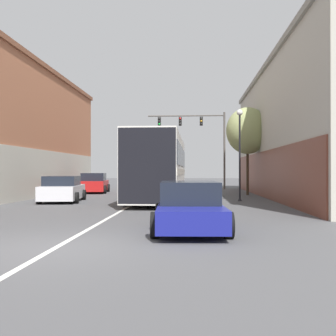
{
  "coord_description": "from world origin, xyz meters",
  "views": [
    {
      "loc": [
        2.97,
        -8.39,
        1.67
      ],
      "look_at": [
        1.61,
        13.21,
        1.82
      ],
      "focal_mm": 42.0,
      "sensor_mm": 36.0,
      "label": 1
    }
  ],
  "objects_px": {
    "parked_car_left_near": "(63,190)",
    "street_lamp": "(240,146)",
    "parked_car_left_mid": "(94,183)",
    "hatchback_foreground": "(190,207)",
    "traffic_signal_gantry": "(200,133)",
    "bus": "(160,165)",
    "street_tree_near": "(247,131)"
  },
  "relations": [
    {
      "from": "parked_car_left_near",
      "to": "street_lamp",
      "type": "bearing_deg",
      "value": -90.91
    },
    {
      "from": "parked_car_left_near",
      "to": "hatchback_foreground",
      "type": "bearing_deg",
      "value": -151.74
    },
    {
      "from": "bus",
      "to": "parked_car_left_mid",
      "type": "height_order",
      "value": "bus"
    },
    {
      "from": "traffic_signal_gantry",
      "to": "street_tree_near",
      "type": "height_order",
      "value": "traffic_signal_gantry"
    },
    {
      "from": "parked_car_left_near",
      "to": "street_lamp",
      "type": "height_order",
      "value": "street_lamp"
    },
    {
      "from": "bus",
      "to": "traffic_signal_gantry",
      "type": "distance_m",
      "value": 14.64
    },
    {
      "from": "hatchback_foreground",
      "to": "parked_car_left_mid",
      "type": "distance_m",
      "value": 19.67
    },
    {
      "from": "hatchback_foreground",
      "to": "street_tree_near",
      "type": "xyz_separation_m",
      "value": [
        3.86,
        16.17,
        3.77
      ]
    },
    {
      "from": "parked_car_left_mid",
      "to": "street_lamp",
      "type": "relative_size",
      "value": 0.85
    },
    {
      "from": "hatchback_foreground",
      "to": "parked_car_left_near",
      "type": "bearing_deg",
      "value": 32.85
    },
    {
      "from": "hatchback_foreground",
      "to": "traffic_signal_gantry",
      "type": "relative_size",
      "value": 0.6
    },
    {
      "from": "bus",
      "to": "parked_car_left_near",
      "type": "distance_m",
      "value": 5.52
    },
    {
      "from": "traffic_signal_gantry",
      "to": "parked_car_left_near",
      "type": "bearing_deg",
      "value": -116.34
    },
    {
      "from": "parked_car_left_near",
      "to": "parked_car_left_mid",
      "type": "distance_m",
      "value": 8.55
    },
    {
      "from": "hatchback_foreground",
      "to": "parked_car_left_mid",
      "type": "bearing_deg",
      "value": 19.31
    },
    {
      "from": "hatchback_foreground",
      "to": "street_lamp",
      "type": "xyz_separation_m",
      "value": [
        2.69,
        10.77,
        2.41
      ]
    },
    {
      "from": "bus",
      "to": "parked_car_left_near",
      "type": "height_order",
      "value": "bus"
    },
    {
      "from": "hatchback_foreground",
      "to": "parked_car_left_near",
      "type": "relative_size",
      "value": 1.0
    },
    {
      "from": "street_lamp",
      "to": "hatchback_foreground",
      "type": "bearing_deg",
      "value": -104.0
    },
    {
      "from": "bus",
      "to": "street_lamp",
      "type": "height_order",
      "value": "street_lamp"
    },
    {
      "from": "parked_car_left_near",
      "to": "street_tree_near",
      "type": "distance_m",
      "value": 13.13
    },
    {
      "from": "bus",
      "to": "street_lamp",
      "type": "bearing_deg",
      "value": -94.52
    },
    {
      "from": "bus",
      "to": "street_tree_near",
      "type": "relative_size",
      "value": 2.01
    },
    {
      "from": "bus",
      "to": "hatchback_foreground",
      "type": "xyz_separation_m",
      "value": [
        1.78,
        -11.15,
        -1.34
      ]
    },
    {
      "from": "parked_car_left_mid",
      "to": "street_tree_near",
      "type": "relative_size",
      "value": 0.71
    },
    {
      "from": "bus",
      "to": "street_lamp",
      "type": "distance_m",
      "value": 4.6
    },
    {
      "from": "parked_car_left_near",
      "to": "traffic_signal_gantry",
      "type": "bearing_deg",
      "value": -33.63
    },
    {
      "from": "parked_car_left_near",
      "to": "parked_car_left_mid",
      "type": "height_order",
      "value": "parked_car_left_mid"
    },
    {
      "from": "street_lamp",
      "to": "street_tree_near",
      "type": "distance_m",
      "value": 5.68
    },
    {
      "from": "bus",
      "to": "parked_car_left_mid",
      "type": "distance_m",
      "value": 9.12
    },
    {
      "from": "parked_car_left_near",
      "to": "parked_car_left_mid",
      "type": "bearing_deg",
      "value": -4.33
    },
    {
      "from": "bus",
      "to": "traffic_signal_gantry",
      "type": "xyz_separation_m",
      "value": [
        2.53,
        14.06,
        3.22
      ]
    }
  ]
}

